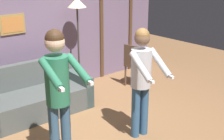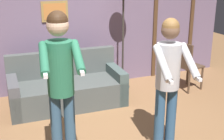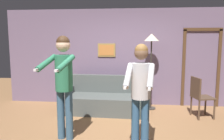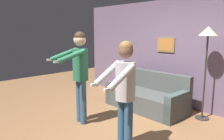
{
  "view_description": "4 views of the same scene",
  "coord_description": "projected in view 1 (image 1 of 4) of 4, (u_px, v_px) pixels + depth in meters",
  "views": [
    {
      "loc": [
        -2.66,
        -3.32,
        2.54
      ],
      "look_at": [
        -0.11,
        -0.32,
        1.19
      ],
      "focal_mm": 50.0,
      "sensor_mm": 36.0,
      "label": 1
    },
    {
      "loc": [
        -1.58,
        -3.44,
        2.27
      ],
      "look_at": [
        -0.33,
        -0.39,
        1.16
      ],
      "focal_mm": 50.0,
      "sensor_mm": 36.0,
      "label": 2
    },
    {
      "loc": [
        0.32,
        -3.8,
        1.72
      ],
      "look_at": [
        -0.01,
        -0.35,
        1.27
      ],
      "focal_mm": 35.0,
      "sensor_mm": 36.0,
      "label": 3
    },
    {
      "loc": [
        2.56,
        -2.68,
        1.81
      ],
      "look_at": [
        0.01,
        -0.17,
        1.19
      ],
      "focal_mm": 35.0,
      "sensor_mm": 36.0,
      "label": 4
    }
  ],
  "objects": [
    {
      "name": "person_standing_left",
      "position": [
        58.0,
        86.0,
        3.81
      ],
      "size": [
        0.51,
        0.77,
        1.82
      ],
      "color": "#33536E",
      "rests_on": "ground_plane"
    },
    {
      "name": "back_wall_assembly",
      "position": [
        34.0,
        31.0,
        6.01
      ],
      "size": [
        6.4,
        0.1,
        2.6
      ],
      "color": "slate",
      "rests_on": "ground_plane"
    },
    {
      "name": "ground_plane",
      "position": [
        104.0,
        136.0,
        4.84
      ],
      "size": [
        12.0,
        12.0,
        0.0
      ],
      "primitive_type": "plane",
      "color": "brown"
    },
    {
      "name": "torchiere_lamp",
      "position": [
        77.0,
        13.0,
        6.06
      ],
      "size": [
        0.37,
        0.37,
        1.92
      ],
      "color": "#332D28",
      "rests_on": "ground_plane"
    },
    {
      "name": "dining_chair_distant",
      "position": [
        135.0,
        63.0,
        6.66
      ],
      "size": [
        0.5,
        0.5,
        0.93
      ],
      "color": "#4C3828",
      "rests_on": "ground_plane"
    },
    {
      "name": "couch",
      "position": [
        35.0,
        98.0,
        5.51
      ],
      "size": [
        1.93,
        0.91,
        0.87
      ],
      "color": "#484D4B",
      "rests_on": "ground_plane"
    },
    {
      "name": "person_standing_right",
      "position": [
        142.0,
        74.0,
        4.55
      ],
      "size": [
        0.49,
        0.67,
        1.69
      ],
      "color": "#2D5175",
      "rests_on": "ground_plane"
    }
  ]
}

